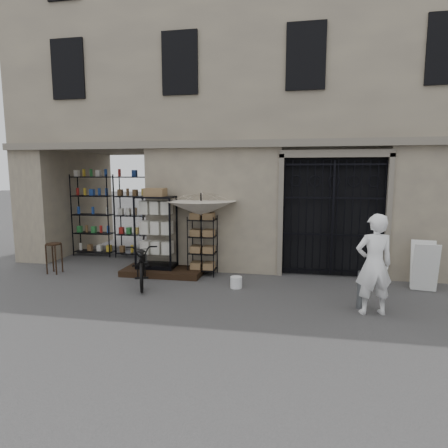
% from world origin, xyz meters
% --- Properties ---
extents(ground, '(80.00, 80.00, 0.00)m').
position_xyz_m(ground, '(0.00, 0.00, 0.00)').
color(ground, black).
rests_on(ground, ground).
extents(main_building, '(14.00, 4.00, 9.00)m').
position_xyz_m(main_building, '(0.00, 4.00, 4.50)').
color(main_building, gray).
rests_on(main_building, ground).
extents(shop_recess, '(3.00, 1.70, 3.00)m').
position_xyz_m(shop_recess, '(-4.50, 2.80, 1.50)').
color(shop_recess, black).
rests_on(shop_recess, ground).
extents(shop_shelving, '(2.70, 0.50, 2.50)m').
position_xyz_m(shop_shelving, '(-4.55, 3.30, 1.25)').
color(shop_shelving, black).
rests_on(shop_shelving, ground).
extents(iron_gate, '(2.50, 0.21, 3.00)m').
position_xyz_m(iron_gate, '(1.75, 2.28, 1.50)').
color(iron_gate, black).
rests_on(iron_gate, ground).
extents(step_platform, '(2.00, 0.90, 0.15)m').
position_xyz_m(step_platform, '(-2.40, 1.55, 0.07)').
color(step_platform, black).
rests_on(step_platform, ground).
extents(display_cabinet, '(0.98, 0.69, 1.97)m').
position_xyz_m(display_cabinet, '(-2.59, 1.63, 0.97)').
color(display_cabinet, black).
rests_on(display_cabinet, step_platform).
extents(wire_rack, '(0.76, 0.63, 1.49)m').
position_xyz_m(wire_rack, '(-1.41, 1.74, 0.73)').
color(wire_rack, black).
rests_on(wire_rack, ground).
extents(market_umbrella, '(1.85, 1.87, 2.47)m').
position_xyz_m(market_umbrella, '(-1.44, 1.73, 1.78)').
color(market_umbrella, black).
rests_on(market_umbrella, ground).
extents(white_bucket, '(0.32, 0.32, 0.25)m').
position_xyz_m(white_bucket, '(-0.41, 0.80, 0.13)').
color(white_bucket, silver).
rests_on(white_bucket, ground).
extents(bicycle, '(0.98, 1.17, 1.90)m').
position_xyz_m(bicycle, '(-2.57, 0.69, 0.00)').
color(bicycle, black).
rests_on(bicycle, ground).
extents(wooden_stool, '(0.43, 0.43, 0.78)m').
position_xyz_m(wooden_stool, '(-5.16, 1.16, 0.41)').
color(wooden_stool, black).
rests_on(wooden_stool, ground).
extents(steel_bollard, '(0.14, 0.14, 0.72)m').
position_xyz_m(steel_bollard, '(2.09, -0.04, 0.36)').
color(steel_bollard, slate).
rests_on(steel_bollard, ground).
extents(shopkeeper, '(1.04, 1.94, 0.44)m').
position_xyz_m(shopkeeper, '(2.25, -0.27, 0.00)').
color(shopkeeper, white).
rests_on(shopkeeper, ground).
extents(easel_sign, '(0.58, 0.65, 1.06)m').
position_xyz_m(easel_sign, '(3.63, 1.34, 0.55)').
color(easel_sign, silver).
rests_on(easel_sign, ground).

